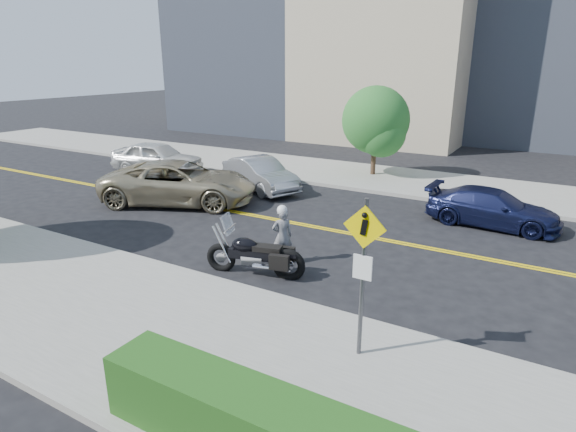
{
  "coord_description": "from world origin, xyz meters",
  "views": [
    {
      "loc": [
        6.97,
        -13.64,
        5.35
      ],
      "look_at": [
        0.52,
        -2.61,
        1.2
      ],
      "focal_mm": 30.0,
      "sensor_mm": 36.0,
      "label": 1
    }
  ],
  "objects_px": {
    "parked_car_silver": "(260,174)",
    "parked_car_blue": "(492,208)",
    "motorcyclist": "(282,234)",
    "suv": "(179,183)",
    "parked_car_white": "(157,157)",
    "pedestrian_sign": "(363,264)",
    "motorcycle": "(255,246)"
  },
  "relations": [
    {
      "from": "motorcyclist",
      "to": "pedestrian_sign",
      "type": "bearing_deg",
      "value": 93.58
    },
    {
      "from": "pedestrian_sign",
      "to": "parked_car_white",
      "type": "distance_m",
      "value": 17.59
    },
    {
      "from": "suv",
      "to": "parked_car_silver",
      "type": "height_order",
      "value": "suv"
    },
    {
      "from": "motorcycle",
      "to": "parked_car_silver",
      "type": "bearing_deg",
      "value": 107.95
    },
    {
      "from": "parked_car_silver",
      "to": "pedestrian_sign",
      "type": "bearing_deg",
      "value": -113.5
    },
    {
      "from": "pedestrian_sign",
      "to": "parked_car_blue",
      "type": "bearing_deg",
      "value": 84.5
    },
    {
      "from": "parked_car_silver",
      "to": "motorcycle",
      "type": "bearing_deg",
      "value": -122.6
    },
    {
      "from": "suv",
      "to": "motorcyclist",
      "type": "bearing_deg",
      "value": -138.56
    },
    {
      "from": "pedestrian_sign",
      "to": "parked_car_silver",
      "type": "bearing_deg",
      "value": 131.77
    },
    {
      "from": "suv",
      "to": "parked_car_blue",
      "type": "relative_size",
      "value": 1.37
    },
    {
      "from": "pedestrian_sign",
      "to": "motorcyclist",
      "type": "distance_m",
      "value": 4.93
    },
    {
      "from": "suv",
      "to": "parked_car_white",
      "type": "bearing_deg",
      "value": 29.57
    },
    {
      "from": "motorcyclist",
      "to": "motorcycle",
      "type": "height_order",
      "value": "motorcyclist"
    },
    {
      "from": "parked_car_silver",
      "to": "parked_car_blue",
      "type": "height_order",
      "value": "parked_car_silver"
    },
    {
      "from": "pedestrian_sign",
      "to": "suv",
      "type": "relative_size",
      "value": 0.51
    },
    {
      "from": "motorcyclist",
      "to": "parked_car_white",
      "type": "relative_size",
      "value": 0.37
    },
    {
      "from": "motorcyclist",
      "to": "suv",
      "type": "height_order",
      "value": "motorcyclist"
    },
    {
      "from": "pedestrian_sign",
      "to": "parked_car_blue",
      "type": "distance_m",
      "value": 9.6
    },
    {
      "from": "motorcycle",
      "to": "parked_car_blue",
      "type": "relative_size",
      "value": 0.6
    },
    {
      "from": "motorcyclist",
      "to": "parked_car_blue",
      "type": "height_order",
      "value": "motorcyclist"
    },
    {
      "from": "suv",
      "to": "parked_car_silver",
      "type": "distance_m",
      "value": 3.63
    },
    {
      "from": "parked_car_blue",
      "to": "parked_car_silver",
      "type": "bearing_deg",
      "value": 92.62
    },
    {
      "from": "motorcycle",
      "to": "suv",
      "type": "xyz_separation_m",
      "value": [
        -6.25,
        4.01,
        0.03
      ]
    },
    {
      "from": "parked_car_white",
      "to": "parked_car_silver",
      "type": "relative_size",
      "value": 1.08
    },
    {
      "from": "pedestrian_sign",
      "to": "motorcyclist",
      "type": "relative_size",
      "value": 1.8
    },
    {
      "from": "parked_car_blue",
      "to": "parked_car_white",
      "type": "bearing_deg",
      "value": 91.92
    },
    {
      "from": "suv",
      "to": "motorcycle",
      "type": "bearing_deg",
      "value": -146.36
    },
    {
      "from": "motorcycle",
      "to": "parked_car_silver",
      "type": "distance_m",
      "value": 8.63
    },
    {
      "from": "motorcyclist",
      "to": "motorcycle",
      "type": "bearing_deg",
      "value": 33.71
    },
    {
      "from": "parked_car_silver",
      "to": "parked_car_blue",
      "type": "xyz_separation_m",
      "value": [
        9.36,
        0.0,
        -0.07
      ]
    },
    {
      "from": "suv",
      "to": "parked_car_blue",
      "type": "xyz_separation_m",
      "value": [
        10.94,
        3.26,
        -0.2
      ]
    },
    {
      "from": "motorcycle",
      "to": "parked_car_blue",
      "type": "xyz_separation_m",
      "value": [
        4.7,
        7.27,
        -0.17
      ]
    }
  ]
}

